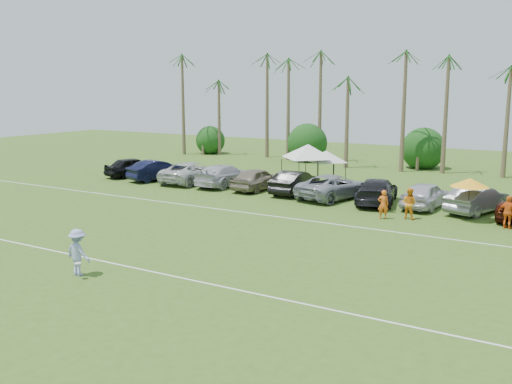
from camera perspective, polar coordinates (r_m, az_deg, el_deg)
The scene contains 31 objects.
ground at distance 26.81m, azimuth -20.37°, elevation -7.14°, with size 120.00×120.00×0.00m, color #385A1B.
field_lines at distance 32.19m, azimuth -9.27°, elevation -3.70°, with size 80.00×12.10×0.01m.
palm_tree_0 at distance 68.40m, azimuth -7.49°, elevation 10.10°, with size 2.40×2.40×8.90m.
palm_tree_1 at distance 65.43m, azimuth -3.99°, elevation 10.92°, with size 2.40×2.40×9.90m.
palm_tree_2 at distance 62.74m, azimuth -0.16°, elevation 11.75°, with size 2.40×2.40×10.90m.
palm_tree_3 at distance 60.81m, azimuth 3.15°, elevation 12.58°, with size 2.40×2.40×11.90m.
palm_tree_4 at distance 59.02m, azimuth 6.62°, elevation 10.08°, with size 2.40×2.40×8.90m.
palm_tree_5 at distance 57.50m, azimuth 10.35°, elevation 10.84°, with size 2.40×2.40×9.90m.
palm_tree_6 at distance 56.24m, azimuth 14.27°, elevation 11.58°, with size 2.40×2.40×10.90m.
palm_tree_7 at distance 55.25m, azimuth 18.38°, elevation 12.29°, with size 2.40×2.40×11.90m.
palm_tree_8 at distance 54.32m, azimuth 23.43°, elevation 9.27°, with size 2.40×2.40×8.90m.
bush_tree_0 at distance 67.66m, azimuth -4.84°, elevation 5.33°, with size 4.00×4.00×4.00m.
bush_tree_1 at distance 61.06m, azimuth 5.18°, elevation 4.77°, with size 4.00×4.00×4.00m.
bush_tree_2 at distance 56.96m, azimuth 16.16°, elevation 4.00°, with size 4.00×4.00×4.00m.
sideline_player_a at distance 34.98m, azimuth 12.60°, elevation -1.22°, with size 0.64×0.42×1.75m, color orange.
sideline_player_b at distance 35.32m, azimuth 15.06°, elevation -1.11°, with size 0.92×0.71×1.88m, color orange.
sideline_player_c at distance 34.70m, azimuth 23.92°, elevation -1.88°, with size 1.09×0.45×1.86m, color orange.
canopy_tent_left at distance 45.76m, azimuth 5.24°, elevation 4.78°, with size 4.76×4.76×3.86m.
canopy_tent_right at distance 47.03m, azimuth 7.04°, elevation 4.12°, with size 3.86×3.86×3.12m.
market_umbrella at distance 35.77m, azimuth 20.60°, elevation 0.89°, with size 2.27×2.27×2.53m.
frisbee_player at distance 25.09m, azimuth -17.37°, elevation -5.78°, with size 1.32×0.91×1.99m.
parked_car_0 at distance 51.47m, azimuth -12.20°, elevation 2.47°, with size 2.03×5.05×1.72m, color black.
parked_car_1 at distance 49.03m, azimuth -9.79°, elevation 2.17°, with size 1.82×5.22×1.72m, color black.
parked_car_2 at distance 47.39m, azimuth -6.48°, elevation 1.97°, with size 2.85×6.19×1.72m, color silver.
parked_car_3 at distance 45.63m, azimuth -3.18°, elevation 1.69°, with size 2.41×5.92×1.72m, color #BCBBC4.
parked_car_4 at distance 43.71m, azimuth 0.11°, elevation 1.32°, with size 2.03×5.05×1.72m, color gray.
parked_car_5 at distance 42.31m, azimuth 3.94°, elevation 0.99°, with size 1.82×5.22×1.72m, color black.
parked_car_6 at distance 40.71m, azimuth 7.77°, elevation 0.54°, with size 2.85×6.19×1.72m, color #8E919B.
parked_car_7 at distance 39.51m, azimuth 12.00°, elevation 0.11°, with size 2.41×5.92×1.72m, color black.
parked_car_8 at distance 38.90m, azimuth 16.60°, elevation -0.26°, with size 2.03×5.05×1.72m, color silver.
parked_car_9 at distance 38.36m, azimuth 21.27°, elevation -0.69°, with size 1.82×5.22×1.72m, color slate.
Camera 1 is at (20.18, -15.84, 7.81)m, focal length 40.00 mm.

